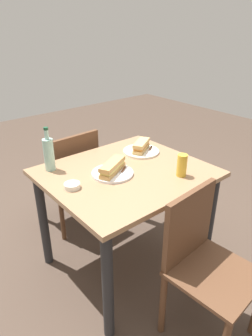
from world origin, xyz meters
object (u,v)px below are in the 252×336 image
object	(u,v)px
plate_near	(113,173)
water_bottle	(49,154)
chair_near	(72,175)
olive_bowl	(72,186)
baguette_sandwich_near	(112,167)
knife_near	(122,172)
chair_far	(202,259)
baguette_sandwich_far	(141,146)
knife_far	(149,150)
dining_table	(126,188)
plate_far	(141,151)
beer_glass	(182,165)

from	to	relation	value
plate_near	water_bottle	world-z (taller)	water_bottle
chair_near	olive_bowl	distance (m)	0.73
baguette_sandwich_near	knife_near	bearing A→B (deg)	128.58
water_bottle	chair_far	bearing A→B (deg)	110.17
baguette_sandwich_near	water_bottle	xyz separation A→B (m)	(0.26, -0.30, 0.06)
plate_near	baguette_sandwich_far	world-z (taller)	baguette_sandwich_far
knife_near	chair_far	bearing A→B (deg)	94.87
knife_far	dining_table	bearing A→B (deg)	20.32
baguette_sandwich_far	knife_far	xyz separation A→B (m)	(-0.04, 0.04, -0.03)
baguette_sandwich_near	plate_far	size ratio (longest dim) A/B	0.94
dining_table	baguette_sandwich_near	xyz separation A→B (m)	(0.09, -0.02, 0.17)
beer_glass	knife_far	bearing A→B (deg)	-104.01
dining_table	baguette_sandwich_far	xyz separation A→B (m)	(-0.27, -0.16, 0.17)
chair_far	knife_near	distance (m)	0.66
plate_near	baguette_sandwich_far	size ratio (longest dim) A/B	1.27
chair_near	beer_glass	world-z (taller)	beer_glass
knife_near	baguette_sandwich_far	bearing A→B (deg)	-150.57
chair_far	plate_near	size ratio (longest dim) A/B	3.32
knife_far	water_bottle	xyz separation A→B (m)	(0.66, -0.20, 0.09)
dining_table	knife_far	distance (m)	0.36
dining_table	chair_near	distance (m)	0.64
baguette_sandwich_near	water_bottle	world-z (taller)	water_bottle
water_bottle	olive_bowl	bearing A→B (deg)	86.86
chair_near	knife_near	distance (m)	0.71
baguette_sandwich_near	baguette_sandwich_far	xyz separation A→B (m)	(-0.36, -0.14, 0.00)
chair_far	knife_far	bearing A→B (deg)	-113.13
knife_far	beer_glass	distance (m)	0.39
water_bottle	beer_glass	xyz separation A→B (m)	(-0.57, 0.58, -0.04)
dining_table	beer_glass	size ratio (longest dim) A/B	7.12
chair_near	plate_near	distance (m)	0.67
beer_glass	dining_table	bearing A→B (deg)	-50.33
knife_near	knife_far	xyz separation A→B (m)	(-0.37, -0.14, 0.00)
knife_far	beer_glass	xyz separation A→B (m)	(0.09, 0.37, 0.05)
beer_glass	olive_bowl	bearing A→B (deg)	-26.22
chair_far	olive_bowl	bearing A→B (deg)	-60.95
knife_far	beer_glass	world-z (taller)	beer_glass
dining_table	baguette_sandwich_near	distance (m)	0.20
olive_bowl	baguette_sandwich_far	bearing A→B (deg)	-168.45
baguette_sandwich_far	beer_glass	size ratio (longest dim) A/B	1.45
plate_near	chair_near	bearing A→B (deg)	-94.72
baguette_sandwich_near	knife_far	bearing A→B (deg)	-166.33
dining_table	baguette_sandwich_far	size ratio (longest dim) A/B	4.91
chair_far	olive_bowl	distance (m)	0.79
dining_table	beer_glass	xyz separation A→B (m)	(-0.22, 0.26, 0.19)
chair_far	chair_near	size ratio (longest dim) A/B	1.00
knife_near	beer_glass	bearing A→B (deg)	139.51
dining_table	plate_near	bearing A→B (deg)	-10.36
knife_far	olive_bowl	xyz separation A→B (m)	(0.68, 0.09, -0.00)
chair_near	knife_near	world-z (taller)	chair_near
dining_table	water_bottle	bearing A→B (deg)	-42.01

